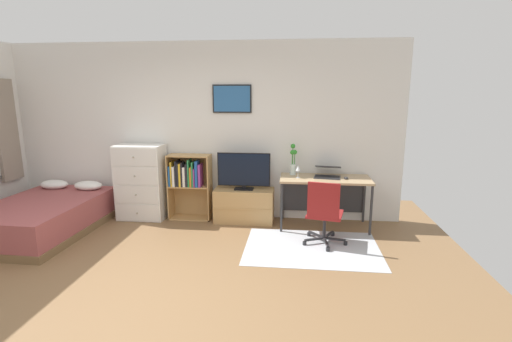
# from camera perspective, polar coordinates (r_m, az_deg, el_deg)

# --- Properties ---
(ground_plane) EXTENTS (7.20, 7.20, 0.00)m
(ground_plane) POSITION_cam_1_polar(r_m,az_deg,el_deg) (4.04, -16.67, -17.34)
(ground_plane) COLOR brown
(wall_back_with_posters) EXTENTS (6.12, 0.09, 2.70)m
(wall_back_with_posters) POSITION_cam_1_polar(r_m,az_deg,el_deg) (5.87, -8.26, 6.05)
(wall_back_with_posters) COLOR silver
(wall_back_with_posters) RESTS_ON ground_plane
(area_rug) EXTENTS (1.70, 1.20, 0.01)m
(area_rug) POSITION_cam_1_polar(r_m,az_deg,el_deg) (4.89, 8.56, -11.56)
(area_rug) COLOR #B2B7BC
(area_rug) RESTS_ON ground_plane
(bed) EXTENTS (1.35, 1.95, 0.59)m
(bed) POSITION_cam_1_polar(r_m,az_deg,el_deg) (6.07, -29.84, -6.02)
(bed) COLOR brown
(bed) RESTS_ON ground_plane
(dresser) EXTENTS (0.72, 0.46, 1.16)m
(dresser) POSITION_cam_1_polar(r_m,az_deg,el_deg) (6.04, -17.20, -1.63)
(dresser) COLOR white
(dresser) RESTS_ON ground_plane
(bookshelf) EXTENTS (0.65, 0.30, 1.01)m
(bookshelf) POSITION_cam_1_polar(r_m,az_deg,el_deg) (5.84, -10.39, -1.43)
(bookshelf) COLOR tan
(bookshelf) RESTS_ON ground_plane
(tv_stand) EXTENTS (0.90, 0.41, 0.51)m
(tv_stand) POSITION_cam_1_polar(r_m,az_deg,el_deg) (5.71, -1.82, -5.27)
(tv_stand) COLOR tan
(tv_stand) RESTS_ON ground_plane
(television) EXTENTS (0.80, 0.16, 0.56)m
(television) POSITION_cam_1_polar(r_m,az_deg,el_deg) (5.55, -1.89, -0.07)
(television) COLOR black
(television) RESTS_ON tv_stand
(desk) EXTENTS (1.29, 0.61, 0.74)m
(desk) POSITION_cam_1_polar(r_m,az_deg,el_deg) (5.55, 10.48, -2.19)
(desk) COLOR tan
(desk) RESTS_ON ground_plane
(office_chair) EXTENTS (0.58, 0.57, 0.86)m
(office_chair) POSITION_cam_1_polar(r_m,az_deg,el_deg) (4.84, 10.42, -6.14)
(office_chair) COLOR #232326
(office_chair) RESTS_ON ground_plane
(laptop) EXTENTS (0.42, 0.45, 0.16)m
(laptop) POSITION_cam_1_polar(r_m,az_deg,el_deg) (5.52, 10.95, -0.19)
(laptop) COLOR #333338
(laptop) RESTS_ON desk
(computer_mouse) EXTENTS (0.06, 0.10, 0.03)m
(computer_mouse) POSITION_cam_1_polar(r_m,az_deg,el_deg) (5.43, 13.66, -1.04)
(computer_mouse) COLOR #262628
(computer_mouse) RESTS_ON desk
(bamboo_vase) EXTENTS (0.10, 0.11, 0.46)m
(bamboo_vase) POSITION_cam_1_polar(r_m,az_deg,el_deg) (5.55, 5.72, 1.55)
(bamboo_vase) COLOR silver
(bamboo_vase) RESTS_ON desk
(wine_glass) EXTENTS (0.07, 0.07, 0.18)m
(wine_glass) POSITION_cam_1_polar(r_m,az_deg,el_deg) (5.35, 6.49, 0.34)
(wine_glass) COLOR silver
(wine_glass) RESTS_ON desk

